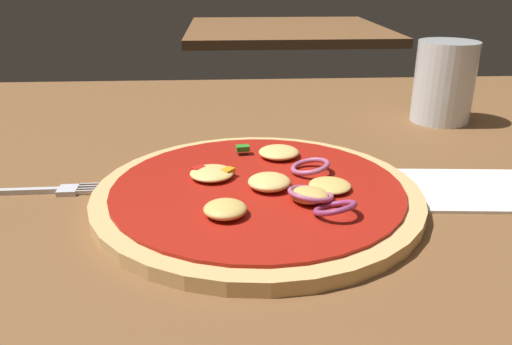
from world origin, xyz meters
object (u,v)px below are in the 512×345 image
(beer_glass, at_px, (444,85))
(napkin, at_px, (469,190))
(pizza, at_px, (259,193))
(fork, at_px, (38,190))

(beer_glass, relative_size, napkin, 0.81)
(pizza, height_order, napkin, pizza)
(pizza, xyz_separation_m, beer_glass, (0.27, 0.24, 0.04))
(fork, bearing_deg, pizza, -8.36)
(napkin, bearing_deg, beer_glass, 74.85)
(pizza, distance_m, fork, 0.21)
(beer_glass, distance_m, napkin, 0.25)
(fork, relative_size, beer_glass, 1.55)
(beer_glass, bearing_deg, napkin, -105.15)
(pizza, xyz_separation_m, fork, (-0.21, 0.03, -0.01))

